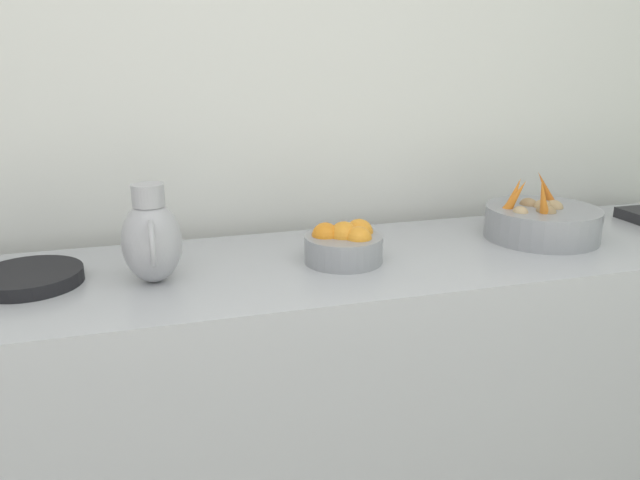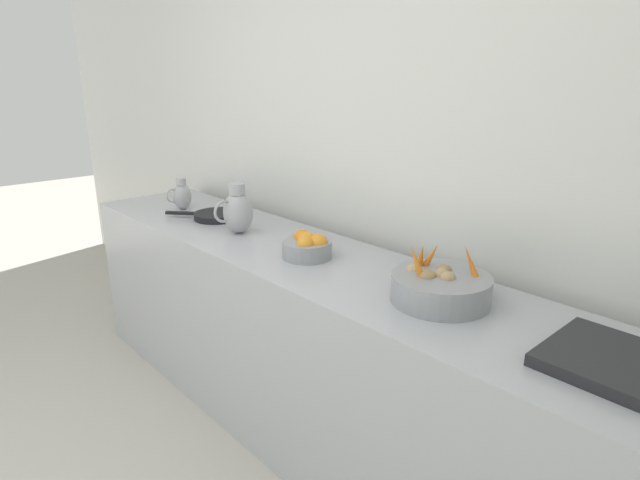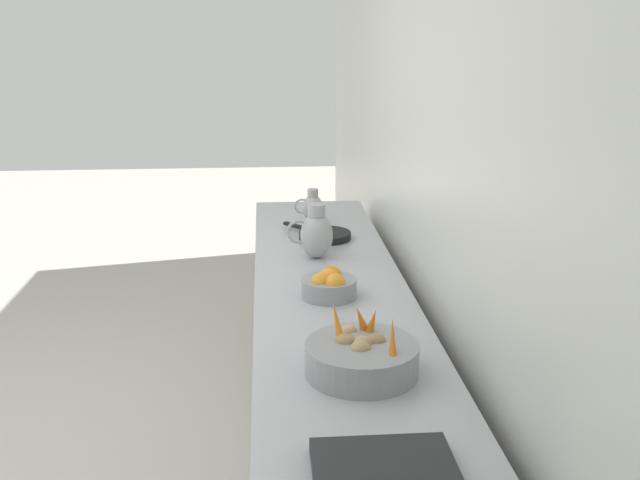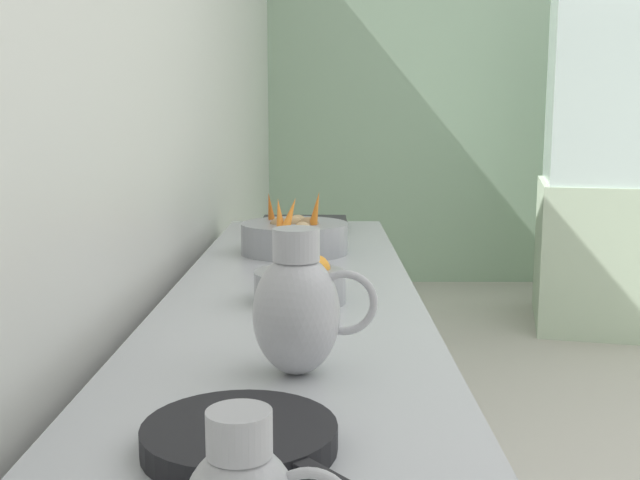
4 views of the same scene
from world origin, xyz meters
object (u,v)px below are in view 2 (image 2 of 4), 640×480
(metal_pitcher_tall, at_px, (238,211))
(skillet_on_counter, at_px, (217,215))
(orange_bowl, at_px, (307,246))
(metal_pitcher_short, at_px, (182,195))
(vegetable_colander, at_px, (440,287))

(metal_pitcher_tall, distance_m, skillet_on_counter, 0.33)
(orange_bowl, distance_m, metal_pitcher_short, 1.15)
(vegetable_colander, relative_size, metal_pitcher_short, 1.89)
(orange_bowl, height_order, metal_pitcher_short, metal_pitcher_short)
(orange_bowl, xyz_separation_m, skillet_on_counter, (-0.05, -0.82, -0.03))
(metal_pitcher_tall, distance_m, metal_pitcher_short, 0.63)
(metal_pitcher_short, bearing_deg, orange_bowl, 89.33)
(orange_bowl, relative_size, metal_pitcher_short, 1.19)
(metal_pitcher_tall, bearing_deg, skillet_on_counter, -101.67)
(metal_pitcher_short, height_order, skillet_on_counter, metal_pitcher_short)
(orange_bowl, relative_size, metal_pitcher_tall, 0.87)
(vegetable_colander, xyz_separation_m, skillet_on_counter, (-0.01, -1.49, -0.04))
(orange_bowl, xyz_separation_m, metal_pitcher_short, (-0.01, -1.14, 0.03))
(orange_bowl, bearing_deg, vegetable_colander, 93.37)
(vegetable_colander, relative_size, orange_bowl, 1.59)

